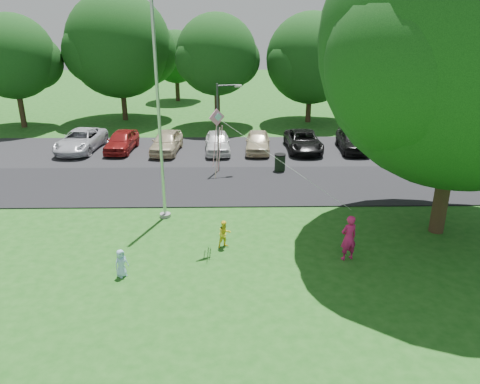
{
  "coord_description": "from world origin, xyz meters",
  "views": [
    {
      "loc": [
        -0.38,
        -14.73,
        9.0
      ],
      "look_at": [
        -0.06,
        4.0,
        1.6
      ],
      "focal_mm": 35.0,
      "sensor_mm": 36.0,
      "label": 1
    }
  ],
  "objects_px": {
    "kite": "(220,130)",
    "child_yellow": "(225,234)",
    "flagpole": "(160,128)",
    "child_blue": "(121,263)",
    "trash_can": "(280,163)",
    "woman": "(349,238)",
    "street_lamp": "(221,120)",
    "big_tree": "(465,52)"
  },
  "relations": [
    {
      "from": "trash_can",
      "to": "child_yellow",
      "type": "xyz_separation_m",
      "value": [
        -3.12,
        -9.3,
        0.04
      ]
    },
    {
      "from": "big_tree",
      "to": "child_blue",
      "type": "bearing_deg",
      "value": -165.23
    },
    {
      "from": "trash_can",
      "to": "woman",
      "type": "height_order",
      "value": "woman"
    },
    {
      "from": "flagpole",
      "to": "trash_can",
      "type": "height_order",
      "value": "flagpole"
    },
    {
      "from": "big_tree",
      "to": "woman",
      "type": "relative_size",
      "value": 7.33
    },
    {
      "from": "woman",
      "to": "child_yellow",
      "type": "relative_size",
      "value": 1.59
    },
    {
      "from": "child_yellow",
      "to": "child_blue",
      "type": "xyz_separation_m",
      "value": [
        -3.65,
        -2.15,
        -0.05
      ]
    },
    {
      "from": "street_lamp",
      "to": "big_tree",
      "type": "height_order",
      "value": "big_tree"
    },
    {
      "from": "child_yellow",
      "to": "flagpole",
      "type": "bearing_deg",
      "value": 105.28
    },
    {
      "from": "kite",
      "to": "child_blue",
      "type": "bearing_deg",
      "value": -174.62
    },
    {
      "from": "street_lamp",
      "to": "kite",
      "type": "relative_size",
      "value": 0.98
    },
    {
      "from": "big_tree",
      "to": "child_yellow",
      "type": "relative_size",
      "value": 11.65
    },
    {
      "from": "street_lamp",
      "to": "child_blue",
      "type": "xyz_separation_m",
      "value": [
        -3.36,
        -11.53,
        -2.55
      ]
    },
    {
      "from": "big_tree",
      "to": "woman",
      "type": "bearing_deg",
      "value": -152.53
    },
    {
      "from": "child_yellow",
      "to": "kite",
      "type": "distance_m",
      "value": 4.18
    },
    {
      "from": "street_lamp",
      "to": "big_tree",
      "type": "xyz_separation_m",
      "value": [
        9.33,
        -8.18,
        4.4
      ]
    },
    {
      "from": "child_blue",
      "to": "kite",
      "type": "distance_m",
      "value": 6.06
    },
    {
      "from": "trash_can",
      "to": "kite",
      "type": "relative_size",
      "value": 0.2
    },
    {
      "from": "trash_can",
      "to": "child_yellow",
      "type": "distance_m",
      "value": 9.81
    },
    {
      "from": "flagpole",
      "to": "woman",
      "type": "relative_size",
      "value": 5.49
    },
    {
      "from": "street_lamp",
      "to": "big_tree",
      "type": "relative_size",
      "value": 0.38
    },
    {
      "from": "street_lamp",
      "to": "trash_can",
      "type": "relative_size",
      "value": 4.85
    },
    {
      "from": "trash_can",
      "to": "child_blue",
      "type": "relative_size",
      "value": 1.0
    },
    {
      "from": "kite",
      "to": "woman",
      "type": "bearing_deg",
      "value": -48.71
    },
    {
      "from": "flagpole",
      "to": "kite",
      "type": "xyz_separation_m",
      "value": [
        2.64,
        -2.51,
        0.56
      ]
    },
    {
      "from": "trash_can",
      "to": "big_tree",
      "type": "distance_m",
      "value": 12.21
    },
    {
      "from": "kite",
      "to": "child_yellow",
      "type": "bearing_deg",
      "value": -103.56
    },
    {
      "from": "child_blue",
      "to": "trash_can",
      "type": "bearing_deg",
      "value": 14.28
    },
    {
      "from": "flagpole",
      "to": "child_yellow",
      "type": "distance_m",
      "value": 5.43
    },
    {
      "from": "flagpole",
      "to": "trash_can",
      "type": "relative_size",
      "value": 9.46
    },
    {
      "from": "big_tree",
      "to": "child_yellow",
      "type": "bearing_deg",
      "value": -172.49
    },
    {
      "from": "trash_can",
      "to": "child_yellow",
      "type": "height_order",
      "value": "child_yellow"
    },
    {
      "from": "woman",
      "to": "trash_can",
      "type": "bearing_deg",
      "value": -100.23
    },
    {
      "from": "trash_can",
      "to": "woman",
      "type": "bearing_deg",
      "value": -81.3
    },
    {
      "from": "big_tree",
      "to": "child_yellow",
      "type": "distance_m",
      "value": 11.44
    },
    {
      "from": "trash_can",
      "to": "big_tree",
      "type": "xyz_separation_m",
      "value": [
        5.92,
        -8.11,
        6.94
      ]
    },
    {
      "from": "flagpole",
      "to": "street_lamp",
      "type": "bearing_deg",
      "value": 68.69
    },
    {
      "from": "big_tree",
      "to": "kite",
      "type": "relative_size",
      "value": 2.55
    },
    {
      "from": "flagpole",
      "to": "street_lamp",
      "type": "distance_m",
      "value": 6.96
    },
    {
      "from": "trash_can",
      "to": "woman",
      "type": "distance_m",
      "value": 10.49
    },
    {
      "from": "street_lamp",
      "to": "trash_can",
      "type": "distance_m",
      "value": 4.25
    },
    {
      "from": "flagpole",
      "to": "child_yellow",
      "type": "xyz_separation_m",
      "value": [
        2.79,
        -2.97,
        -3.59
      ]
    }
  ]
}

